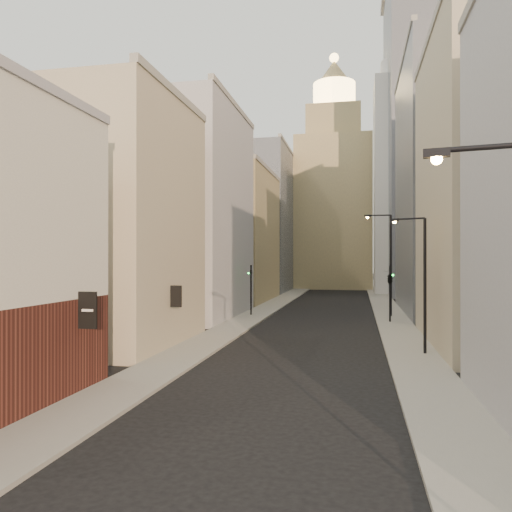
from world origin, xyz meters
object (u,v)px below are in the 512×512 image
Objects in this scene: clock_tower at (334,195)px; streetlamp_far at (388,259)px; white_tower at (400,177)px; traffic_light_right at (390,278)px; traffic_light_left at (251,279)px; streetlamp_mid at (421,276)px.

clock_tower is 4.55× the size of streetlamp_far.
traffic_light_right is (-3.86, -37.45, -14.69)m from white_tower.
traffic_light_left and traffic_light_right have the same top height.
traffic_light_left is at bearing -96.83° from clock_tower.
streetlamp_mid is at bearing 73.67° from traffic_light_right.
streetlamp_mid reaches higher than traffic_light_right.
white_tower is at bearing -115.74° from traffic_light_right.
streetlamp_far reaches higher than streetlamp_mid.
streetlamp_far is at bearing -111.03° from traffic_light_right.
white_tower is 8.30× the size of traffic_light_right.
white_tower reaches higher than traffic_light_left.
white_tower is (11.00, -14.00, 0.97)m from clock_tower.
traffic_light_right is (12.98, -2.71, 0.32)m from traffic_light_left.
streetlamp_mid reaches higher than traffic_light_left.
white_tower is 35.69m from streetlamp_far.
traffic_light_right is (-0.09, -4.42, -1.71)m from streetlamp_far.
clock_tower is at bearing 95.82° from streetlamp_far.
clock_tower reaches higher than traffic_light_left.
traffic_light_right is at bearing 114.27° from streetlamp_mid.
clock_tower is at bearing 128.16° from white_tower.
streetlamp_mid is 0.82× the size of streetlamp_far.
white_tower is at bearing -51.84° from clock_tower.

